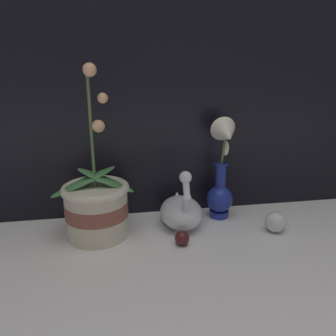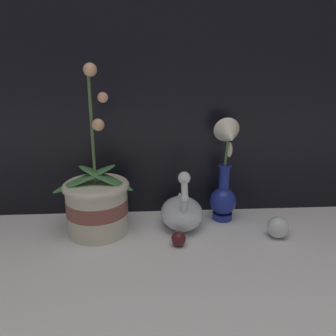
# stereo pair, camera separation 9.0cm
# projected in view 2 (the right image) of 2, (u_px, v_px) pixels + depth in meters

# --- Properties ---
(ground_plane) EXTENTS (2.80, 2.80, 0.00)m
(ground_plane) POSITION_uv_depth(u_px,v_px,m) (179.00, 250.00, 0.84)
(ground_plane) COLOR white
(window_backdrop) EXTENTS (2.80, 0.03, 1.20)m
(window_backdrop) POSITION_uv_depth(u_px,v_px,m) (173.00, 9.00, 0.90)
(window_backdrop) COLOR black
(window_backdrop) RESTS_ON ground_plane
(orchid_potted_plant) EXTENTS (0.23, 0.18, 0.46)m
(orchid_potted_plant) POSITION_uv_depth(u_px,v_px,m) (97.00, 202.00, 0.91)
(orchid_potted_plant) COLOR beige
(orchid_potted_plant) RESTS_ON ground_plane
(swan_figurine) EXTENTS (0.12, 0.18, 0.19)m
(swan_figurine) POSITION_uv_depth(u_px,v_px,m) (182.00, 211.00, 0.95)
(swan_figurine) COLOR silver
(swan_figurine) RESTS_ON ground_plane
(blue_vase) EXTENTS (0.08, 0.11, 0.31)m
(blue_vase) POSITION_uv_depth(u_px,v_px,m) (225.00, 178.00, 0.96)
(blue_vase) COLOR navy
(blue_vase) RESTS_ON ground_plane
(glass_sphere) EXTENTS (0.06, 0.06, 0.06)m
(glass_sphere) POSITION_uv_depth(u_px,v_px,m) (278.00, 227.00, 0.90)
(glass_sphere) COLOR silver
(glass_sphere) RESTS_ON ground_plane
(glass_bauble) EXTENTS (0.04, 0.04, 0.04)m
(glass_bauble) POSITION_uv_depth(u_px,v_px,m) (178.00, 239.00, 0.86)
(glass_bauble) COLOR #4C191E
(glass_bauble) RESTS_ON ground_plane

